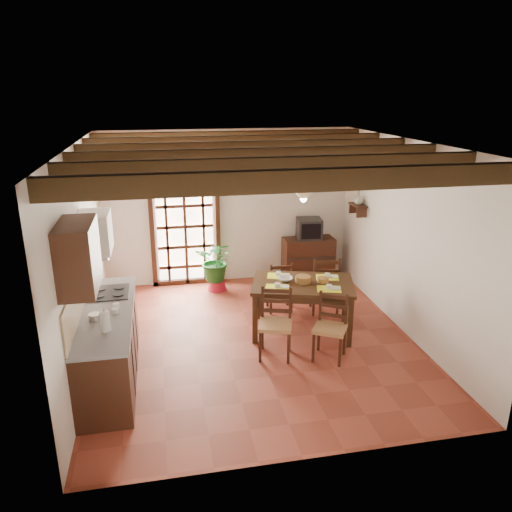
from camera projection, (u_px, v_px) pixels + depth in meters
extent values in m
plane|color=maroon|center=(255.00, 340.00, 7.23)|extent=(5.00, 5.00, 0.00)
cube|color=silver|center=(228.00, 207.00, 9.10)|extent=(4.50, 0.02, 2.80)
cube|color=silver|center=(308.00, 332.00, 4.46)|extent=(4.50, 0.02, 2.80)
cube|color=silver|center=(82.00, 259.00, 6.36)|extent=(0.02, 5.00, 2.80)
cube|color=silver|center=(407.00, 239.00, 7.20)|extent=(0.02, 5.00, 2.80)
cube|color=white|center=(254.00, 143.00, 6.33)|extent=(4.50, 5.00, 0.02)
cube|color=black|center=(300.00, 180.00, 4.42)|extent=(4.50, 0.14, 0.20)
cube|color=black|center=(278.00, 167.00, 5.20)|extent=(4.50, 0.14, 0.20)
cube|color=black|center=(261.00, 156.00, 5.98)|extent=(4.50, 0.14, 0.20)
cube|color=black|center=(248.00, 148.00, 6.76)|extent=(4.50, 0.14, 0.20)
cube|color=black|center=(238.00, 142.00, 7.54)|extent=(4.50, 0.14, 0.20)
cube|color=black|center=(230.00, 137.00, 8.32)|extent=(4.50, 0.14, 0.20)
cube|color=white|center=(185.00, 226.00, 9.04)|extent=(1.01, 0.02, 2.11)
cube|color=black|center=(182.00, 163.00, 8.63)|extent=(1.26, 0.10, 0.08)
cube|color=black|center=(152.00, 228.00, 8.89)|extent=(0.08, 0.10, 2.28)
cube|color=black|center=(218.00, 225.00, 9.10)|extent=(0.08, 0.10, 2.28)
cube|color=black|center=(185.00, 227.00, 8.98)|extent=(1.01, 0.03, 2.02)
cube|color=black|center=(109.00, 346.00, 6.17)|extent=(0.60, 2.20, 0.88)
cube|color=slate|center=(106.00, 312.00, 6.02)|extent=(0.64, 2.25, 0.04)
cube|color=tan|center=(79.00, 296.00, 5.89)|extent=(0.02, 2.20, 0.50)
cube|color=black|center=(78.00, 256.00, 5.04)|extent=(0.35, 0.80, 0.70)
cube|color=white|center=(95.00, 233.00, 6.24)|extent=(0.38, 0.60, 0.50)
cube|color=silver|center=(97.00, 253.00, 6.33)|extent=(0.32, 0.55, 0.04)
cube|color=black|center=(109.00, 293.00, 6.52)|extent=(0.50, 0.55, 0.02)
cylinder|color=white|center=(105.00, 322.00, 5.48)|extent=(0.11, 0.11, 0.24)
cylinder|color=silver|center=(95.00, 318.00, 5.75)|extent=(0.14, 0.14, 0.10)
cube|color=#362111|center=(303.00, 284.00, 7.25)|extent=(1.65, 1.30, 0.05)
cube|color=#362111|center=(303.00, 289.00, 7.27)|extent=(1.49, 1.17, 0.10)
cube|color=#362111|center=(345.00, 299.00, 7.71)|extent=(0.09, 0.09, 0.74)
cube|color=#362111|center=(259.00, 297.00, 7.81)|extent=(0.09, 0.09, 0.74)
cube|color=#362111|center=(350.00, 323.00, 6.94)|extent=(0.09, 0.09, 0.74)
cube|color=#362111|center=(255.00, 319.00, 7.04)|extent=(0.09, 0.09, 0.74)
cube|color=#AB7748|center=(275.00, 325.00, 6.65)|extent=(0.54, 0.53, 0.05)
cube|color=black|center=(276.00, 303.00, 6.74)|extent=(0.43, 0.16, 0.48)
cube|color=black|center=(275.00, 340.00, 6.73)|extent=(0.51, 0.50, 0.47)
cube|color=#AB7748|center=(330.00, 329.00, 6.61)|extent=(0.55, 0.55, 0.05)
cube|color=black|center=(333.00, 308.00, 6.68)|extent=(0.37, 0.24, 0.45)
cube|color=black|center=(329.00, 343.00, 6.68)|extent=(0.53, 0.52, 0.44)
cube|color=#AB7748|center=(279.00, 286.00, 8.10)|extent=(0.41, 0.39, 0.05)
cube|color=black|center=(282.00, 277.00, 7.88)|extent=(0.39, 0.05, 0.43)
cube|color=black|center=(279.00, 298.00, 8.17)|extent=(0.39, 0.37, 0.42)
cube|color=#AB7748|center=(325.00, 284.00, 8.03)|extent=(0.52, 0.50, 0.05)
cube|color=black|center=(327.00, 273.00, 7.78)|extent=(0.45, 0.12, 0.49)
cube|color=black|center=(324.00, 297.00, 8.10)|extent=(0.49, 0.47, 0.48)
cube|color=#F4FF28|center=(283.00, 288.00, 6.95)|extent=(0.33, 0.25, 0.01)
cube|color=#F4FF28|center=(332.00, 284.00, 7.08)|extent=(0.33, 0.25, 0.01)
cube|color=#F4FF28|center=(275.00, 277.00, 7.37)|extent=(0.33, 0.25, 0.01)
cube|color=#F4FF28|center=(322.00, 273.00, 7.51)|extent=(0.33, 0.25, 0.01)
cylinder|color=olive|center=(303.00, 277.00, 7.21)|extent=(0.23, 0.23, 0.09)
imported|color=white|center=(285.00, 279.00, 7.30)|extent=(0.26, 0.26, 0.05)
cube|color=black|center=(308.00, 259.00, 9.44)|extent=(0.95, 0.43, 0.81)
cube|color=black|center=(309.00, 229.00, 9.25)|extent=(0.49, 0.45, 0.38)
cube|color=black|center=(312.00, 231.00, 9.06)|extent=(0.36, 0.06, 0.28)
cube|color=white|center=(308.00, 186.00, 9.25)|extent=(0.25, 0.03, 0.32)
cone|color=maroon|center=(217.00, 284.00, 9.00)|extent=(0.35, 0.35, 0.21)
imported|color=#144C19|center=(216.00, 260.00, 8.85)|extent=(2.22, 2.08, 1.98)
cube|color=black|center=(358.00, 205.00, 8.61)|extent=(0.20, 0.42, 0.03)
cube|color=black|center=(362.00, 212.00, 8.49)|extent=(0.18, 0.03, 0.18)
cube|color=black|center=(354.00, 208.00, 8.80)|extent=(0.18, 0.03, 0.18)
imported|color=#B2BFB2|center=(358.00, 199.00, 8.58)|extent=(0.15, 0.15, 0.15)
sphere|color=#F4FF28|center=(359.00, 187.00, 8.52)|extent=(0.14, 0.14, 0.14)
cylinder|color=#144C19|center=(359.00, 196.00, 8.56)|extent=(0.01, 0.01, 0.28)
cube|color=brown|center=(365.00, 176.00, 8.47)|extent=(0.03, 0.32, 0.32)
cube|color=#C3B292|center=(364.00, 176.00, 8.47)|extent=(0.01, 0.26, 0.26)
cylinder|color=black|center=(304.00, 167.00, 6.80)|extent=(0.01, 0.01, 0.70)
cone|color=#F9F5C9|center=(304.00, 193.00, 6.92)|extent=(0.36, 0.36, 0.14)
sphere|color=#FFD88C|center=(303.00, 199.00, 6.95)|extent=(0.09, 0.09, 0.09)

